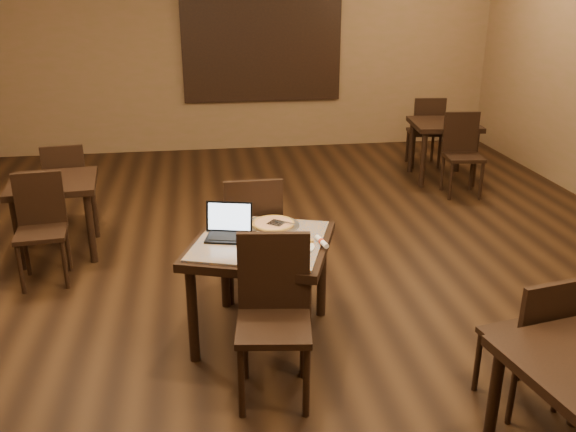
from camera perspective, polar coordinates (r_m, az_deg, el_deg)
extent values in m
plane|color=black|center=(4.88, -1.60, -8.56)|extent=(10.00, 10.00, 0.00)
cube|color=#855E43|center=(9.27, -5.65, 15.33)|extent=(8.00, 0.02, 3.00)
cube|color=#26538E|center=(9.28, -2.44, 15.72)|extent=(2.20, 0.04, 1.50)
cube|color=black|center=(9.25, -2.43, 15.71)|extent=(2.34, 0.02, 1.64)
cylinder|color=black|center=(4.14, -8.92, -9.05)|extent=(0.07, 0.07, 0.71)
cylinder|color=black|center=(4.77, -5.93, -4.59)|extent=(0.07, 0.07, 0.71)
cylinder|color=black|center=(3.97, 1.66, -10.19)|extent=(0.07, 0.07, 0.71)
cylinder|color=black|center=(4.63, 3.17, -5.37)|extent=(0.07, 0.07, 0.71)
cube|color=black|center=(4.20, -2.59, -2.75)|extent=(1.17, 1.17, 0.06)
cube|color=#1A56AA|center=(4.18, -2.60, -2.31)|extent=(1.07, 1.07, 0.02)
cylinder|color=black|center=(3.68, -4.39, -15.30)|extent=(0.04, 0.04, 0.47)
cylinder|color=black|center=(3.99, -4.06, -12.08)|extent=(0.04, 0.04, 0.47)
cylinder|color=black|center=(3.67, 1.72, -15.29)|extent=(0.04, 0.04, 0.47)
cylinder|color=black|center=(3.98, 1.50, -12.07)|extent=(0.04, 0.04, 0.47)
cube|color=black|center=(3.68, -1.34, -10.35)|extent=(0.50, 0.50, 0.04)
cube|color=black|center=(3.73, -1.35, -5.16)|extent=(0.44, 0.10, 0.50)
cylinder|color=black|center=(5.22, -1.50, -3.54)|extent=(0.04, 0.04, 0.48)
cylinder|color=black|center=(4.88, -0.87, -5.38)|extent=(0.04, 0.04, 0.48)
cylinder|color=black|center=(5.19, -5.69, -3.81)|extent=(0.04, 0.04, 0.48)
cylinder|color=black|center=(4.85, -5.37, -5.69)|extent=(0.04, 0.04, 0.48)
cube|color=black|center=(4.92, -3.42, -1.84)|extent=(0.45, 0.45, 0.04)
cube|color=black|center=(4.64, -3.23, 0.34)|extent=(0.45, 0.05, 0.51)
cube|color=black|center=(4.21, -5.38, -1.99)|extent=(0.37, 0.30, 0.02)
cube|color=black|center=(4.27, -5.53, -0.08)|extent=(0.33, 0.13, 0.22)
cube|color=silver|center=(4.27, -5.52, -0.07)|extent=(0.30, 0.11, 0.19)
cylinder|color=white|center=(4.04, 0.78, -2.93)|extent=(0.24, 0.24, 0.01)
cylinder|color=silver|center=(4.41, -1.38, -0.85)|extent=(0.38, 0.38, 0.01)
cylinder|color=beige|center=(4.41, -1.38, -0.72)|extent=(0.30, 0.30, 0.02)
torus|color=#BB893C|center=(4.41, -1.38, -0.68)|extent=(0.31, 0.31, 0.02)
cube|color=silver|center=(4.39, -1.09, -0.66)|extent=(0.28, 0.25, 0.01)
cylinder|color=white|center=(4.10, 3.18, -2.41)|extent=(0.07, 0.17, 0.04)
cylinder|color=#AC2A15|center=(4.10, 3.18, -2.41)|extent=(0.04, 0.04, 0.04)
cylinder|color=black|center=(7.76, 12.53, 5.20)|extent=(0.07, 0.07, 0.71)
cylinder|color=black|center=(8.36, 11.47, 6.41)|extent=(0.07, 0.07, 0.71)
cylinder|color=black|center=(7.95, 17.03, 5.14)|extent=(0.07, 0.07, 0.71)
cylinder|color=black|center=(8.54, 15.68, 6.34)|extent=(0.07, 0.07, 0.71)
cube|color=black|center=(8.06, 14.41, 8.31)|extent=(0.88, 0.88, 0.06)
cylinder|color=black|center=(7.39, 14.99, 3.12)|extent=(0.04, 0.04, 0.45)
cylinder|color=black|center=(7.72, 14.24, 3.96)|extent=(0.04, 0.04, 0.45)
cylinder|color=black|center=(7.51, 17.63, 3.12)|extent=(0.04, 0.04, 0.45)
cylinder|color=black|center=(7.83, 16.78, 3.94)|extent=(0.04, 0.04, 0.45)
cube|color=black|center=(7.54, 16.10, 5.32)|extent=(0.46, 0.46, 0.04)
cube|color=black|center=(7.66, 15.87, 7.59)|extent=(0.42, 0.09, 0.48)
cylinder|color=black|center=(8.98, 13.36, 6.40)|extent=(0.04, 0.04, 0.45)
cylinder|color=black|center=(8.64, 13.97, 5.79)|extent=(0.04, 0.04, 0.45)
cylinder|color=black|center=(8.89, 11.10, 6.43)|extent=(0.04, 0.04, 0.45)
cylinder|color=black|center=(8.55, 11.63, 5.82)|extent=(0.04, 0.04, 0.45)
cube|color=black|center=(8.71, 12.64, 7.68)|extent=(0.46, 0.46, 0.04)
cube|color=black|center=(8.47, 13.10, 9.09)|extent=(0.42, 0.09, 0.48)
cylinder|color=black|center=(5.86, -23.95, -1.56)|extent=(0.07, 0.07, 0.68)
cylinder|color=black|center=(6.43, -23.19, 0.48)|extent=(0.07, 0.07, 0.68)
cylinder|color=black|center=(5.78, -18.00, -1.03)|extent=(0.07, 0.07, 0.68)
cylinder|color=black|center=(6.35, -17.77, 0.98)|extent=(0.07, 0.07, 0.68)
cube|color=black|center=(5.99, -21.16, 2.88)|extent=(0.84, 0.84, 0.06)
cylinder|color=black|center=(5.46, -23.74, -4.60)|extent=(0.04, 0.04, 0.43)
cylinder|color=black|center=(5.77, -23.28, -3.16)|extent=(0.04, 0.04, 0.43)
cylinder|color=black|center=(5.40, -20.15, -4.32)|extent=(0.04, 0.04, 0.43)
cylinder|color=black|center=(5.72, -19.89, -2.87)|extent=(0.04, 0.04, 0.43)
cube|color=black|center=(5.50, -22.10, -1.50)|extent=(0.44, 0.44, 0.04)
cube|color=black|center=(5.58, -22.24, 1.56)|extent=(0.40, 0.08, 0.46)
cylinder|color=black|center=(6.86, -18.08, 1.30)|extent=(0.04, 0.04, 0.43)
cylinder|color=black|center=(6.53, -18.21, 0.31)|extent=(0.04, 0.04, 0.43)
cylinder|color=black|center=(6.89, -20.93, 1.04)|extent=(0.04, 0.04, 0.43)
cylinder|color=black|center=(6.57, -21.20, 0.04)|extent=(0.04, 0.04, 0.43)
cube|color=black|center=(6.64, -19.85, 2.58)|extent=(0.44, 0.44, 0.04)
cube|color=black|center=(6.39, -20.24, 4.19)|extent=(0.40, 0.08, 0.46)
cylinder|color=black|center=(3.58, 18.71, -15.86)|extent=(0.06, 0.06, 0.65)
cylinder|color=black|center=(4.25, 21.03, -11.80)|extent=(0.04, 0.04, 0.41)
cylinder|color=black|center=(4.05, 24.01, -14.02)|extent=(0.04, 0.04, 0.41)
cylinder|color=black|center=(4.07, 17.32, -12.89)|extent=(0.04, 0.04, 0.41)
cylinder|color=black|center=(3.86, 20.23, -15.33)|extent=(0.04, 0.04, 0.41)
cube|color=black|center=(3.93, 21.08, -10.76)|extent=(0.45, 0.45, 0.04)
cube|color=black|center=(3.71, 23.25, -8.85)|extent=(0.39, 0.10, 0.44)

